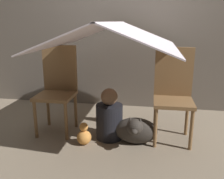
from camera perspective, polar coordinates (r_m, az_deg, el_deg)
The scene contains 8 objects.
ground_plane at distance 2.75m, azimuth -0.29°, elevation -11.24°, with size 8.80×8.80×0.00m, color gray.
wall_back at distance 3.61m, azimuth 3.04°, elevation 15.60°, with size 7.00×0.05×2.50m.
chair_left at distance 2.89m, azimuth -12.34°, elevation 0.73°, with size 0.41×0.41×0.97m.
chair_right at distance 2.69m, azimuth 13.84°, elevation -0.45°, with size 0.41×0.41×0.97m.
sheet_canopy at distance 2.54m, azimuth 0.00°, elevation 12.39°, with size 1.28×1.56×0.26m.
person_front at distance 2.69m, azimuth -0.62°, elevation -6.48°, with size 0.28×0.28×0.56m.
dog at distance 2.60m, azimuth 5.46°, elevation -9.20°, with size 0.44×0.39×0.35m.
plush_toy at distance 2.63m, azimuth -6.41°, elevation -10.40°, with size 0.15×0.15×0.24m.
Camera 1 is at (0.43, -2.42, 1.23)m, focal length 40.00 mm.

